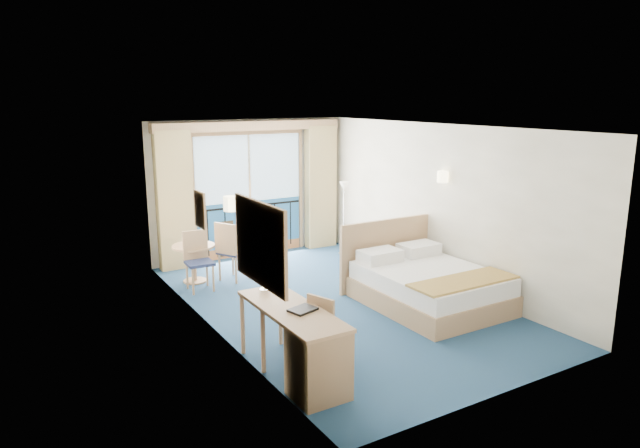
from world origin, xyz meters
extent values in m
plane|color=navy|center=(0.00, 0.00, 0.00)|extent=(6.50, 6.50, 0.00)
cube|color=beige|center=(0.00, 3.26, 1.35)|extent=(4.00, 0.02, 2.70)
cube|color=beige|center=(0.00, -3.26, 1.35)|extent=(4.00, 0.02, 2.70)
cube|color=beige|center=(-2.01, 0.00, 1.35)|extent=(0.02, 6.50, 2.70)
cube|color=beige|center=(2.01, 0.00, 1.35)|extent=(0.02, 6.50, 2.70)
cube|color=white|center=(0.00, 0.00, 2.71)|extent=(4.00, 6.50, 0.02)
cube|color=navy|center=(0.00, 3.22, 0.56)|extent=(2.20, 0.02, 1.08)
cube|color=#ABC9E0|center=(0.00, 3.22, 1.76)|extent=(2.20, 0.02, 1.32)
cube|color=#94572E|center=(0.00, 3.22, 0.10)|extent=(2.20, 0.02, 0.20)
cube|color=black|center=(0.00, 3.22, 1.00)|extent=(2.20, 0.02, 0.04)
cube|color=tan|center=(0.00, 3.21, 2.46)|extent=(2.36, 0.03, 0.12)
cube|color=tan|center=(-1.15, 3.21, 1.20)|extent=(0.06, 0.03, 2.40)
cube|color=tan|center=(1.15, 3.21, 1.20)|extent=(0.06, 0.03, 2.40)
cube|color=silver|center=(0.00, 3.21, 1.20)|extent=(0.05, 0.02, 2.40)
cube|color=#3D2D1C|center=(0.35, 3.21, 0.40)|extent=(0.35, 0.02, 0.70)
cube|color=#3D2D1C|center=(-0.55, 3.21, 0.40)|extent=(0.35, 0.02, 0.70)
cube|color=#3D2D1C|center=(-0.05, 3.21, 0.30)|extent=(0.30, 0.02, 0.45)
cube|color=black|center=(-0.90, 3.22, 0.55)|extent=(0.02, 0.01, 0.90)
cube|color=black|center=(-0.54, 3.22, 0.55)|extent=(0.02, 0.01, 0.90)
cube|color=black|center=(-0.18, 3.22, 0.55)|extent=(0.03, 0.01, 0.90)
cube|color=black|center=(0.18, 3.22, 0.55)|extent=(0.03, 0.01, 0.90)
cube|color=black|center=(0.54, 3.22, 0.55)|extent=(0.02, 0.01, 0.90)
cube|color=black|center=(0.90, 3.22, 0.55)|extent=(0.02, 0.01, 0.90)
cube|color=tan|center=(-1.55, 3.07, 1.28)|extent=(0.65, 0.22, 2.55)
cube|color=tan|center=(1.55, 3.07, 1.28)|extent=(0.65, 0.22, 2.55)
cube|color=tan|center=(0.00, 3.10, 2.58)|extent=(3.80, 0.25, 0.18)
cube|color=tan|center=(-1.98, -1.50, 1.55)|extent=(0.04, 1.25, 0.95)
cube|color=silver|center=(-1.95, -1.50, 1.55)|extent=(0.01, 1.12, 0.82)
cube|color=tan|center=(-1.98, 0.45, 1.60)|extent=(0.03, 0.42, 0.52)
cube|color=gray|center=(-1.96, 0.45, 1.60)|extent=(0.01, 0.34, 0.44)
cylinder|color=#FFEDB2|center=(-1.94, -0.60, 1.85)|extent=(0.18, 0.18, 0.18)
cylinder|color=#FFEDB2|center=(1.94, -0.15, 1.85)|extent=(0.18, 0.18, 0.18)
cube|color=tan|center=(1.14, -0.84, 0.16)|extent=(1.67, 2.09, 0.31)
cube|color=white|center=(1.14, -0.84, 0.44)|extent=(1.61, 2.03, 0.26)
cube|color=#B38745|center=(1.14, -1.52, 0.59)|extent=(1.65, 0.57, 0.03)
cube|color=white|center=(0.75, -0.09, 0.67)|extent=(0.65, 0.42, 0.19)
cube|color=white|center=(1.54, -0.09, 0.67)|extent=(0.65, 0.42, 0.19)
cube|color=tan|center=(1.14, 0.25, 0.57)|extent=(1.83, 0.06, 1.15)
cube|color=#A58657|center=(1.75, 0.82, 0.30)|extent=(0.46, 0.44, 0.61)
cube|color=silver|center=(1.73, 0.79, 0.65)|extent=(0.23, 0.19, 0.09)
imported|color=#4C535C|center=(1.65, 1.67, 0.31)|extent=(0.93, 0.94, 0.62)
cylinder|color=silver|center=(1.61, 2.27, 0.01)|extent=(0.21, 0.21, 0.03)
cylinder|color=silver|center=(1.61, 2.27, 0.70)|extent=(0.02, 0.02, 1.40)
cone|color=#EBE4C7|center=(1.61, 2.27, 1.40)|extent=(0.19, 0.19, 0.17)
cube|color=tan|center=(-1.70, -1.70, 0.78)|extent=(0.59, 1.72, 0.04)
cube|color=#A58657|center=(-1.70, -2.29, 0.38)|extent=(0.56, 0.51, 0.76)
cylinder|color=tan|center=(-1.96, -1.49, 0.38)|extent=(0.05, 0.05, 0.76)
cylinder|color=tan|center=(-1.43, -1.49, 0.38)|extent=(0.05, 0.05, 0.76)
cylinder|color=tan|center=(-1.96, -0.90, 0.38)|extent=(0.05, 0.05, 0.76)
cylinder|color=tan|center=(-1.43, -0.90, 0.38)|extent=(0.05, 0.05, 0.76)
cube|color=#21294D|center=(-1.19, -1.71, 0.43)|extent=(0.49, 0.49, 0.05)
cube|color=tan|center=(-1.36, -1.77, 0.67)|extent=(0.17, 0.38, 0.46)
cylinder|color=tan|center=(-0.99, -1.81, 0.21)|extent=(0.03, 0.03, 0.41)
cylinder|color=tan|center=(-1.09, -1.51, 0.21)|extent=(0.03, 0.03, 0.41)
cylinder|color=tan|center=(-1.28, -1.91, 0.21)|extent=(0.03, 0.03, 0.41)
cylinder|color=tan|center=(-1.39, -1.62, 0.21)|extent=(0.03, 0.03, 0.41)
cube|color=black|center=(-1.62, -1.83, 0.82)|extent=(0.34, 0.29, 0.03)
cylinder|color=silver|center=(-1.72, -1.05, 0.84)|extent=(0.13, 0.13, 0.02)
cylinder|color=silver|center=(-1.72, -1.05, 1.04)|extent=(0.02, 0.02, 0.43)
cone|color=#EBE4C7|center=(-1.72, -1.05, 1.26)|extent=(0.12, 0.12, 0.11)
cylinder|color=tan|center=(-1.55, 2.13, 0.63)|extent=(0.72, 0.72, 0.04)
cylinder|color=tan|center=(-1.55, 2.13, 0.32)|extent=(0.07, 0.07, 0.63)
cylinder|color=tan|center=(-1.55, 2.13, 0.01)|extent=(0.40, 0.40, 0.03)
cube|color=#21294D|center=(-0.91, 1.90, 0.50)|extent=(0.60, 0.60, 0.05)
cube|color=tan|center=(-1.09, 1.80, 0.77)|extent=(0.25, 0.41, 0.53)
cylinder|color=tan|center=(-0.66, 1.83, 0.24)|extent=(0.04, 0.04, 0.48)
cylinder|color=tan|center=(-0.84, 2.14, 0.24)|extent=(0.04, 0.04, 0.48)
cylinder|color=tan|center=(-0.98, 1.65, 0.24)|extent=(0.04, 0.04, 0.48)
cylinder|color=tan|center=(-1.15, 1.97, 0.24)|extent=(0.04, 0.04, 0.48)
cube|color=#21294D|center=(-1.62, 1.65, 0.47)|extent=(0.44, 0.44, 0.05)
cube|color=tan|center=(-1.61, 1.85, 0.73)|extent=(0.42, 0.06, 0.50)
cylinder|color=tan|center=(-1.79, 1.49, 0.22)|extent=(0.04, 0.04, 0.45)
cylinder|color=tan|center=(-1.46, 1.47, 0.22)|extent=(0.04, 0.04, 0.45)
cylinder|color=tan|center=(-1.78, 1.82, 0.22)|extent=(0.04, 0.04, 0.45)
cylinder|color=tan|center=(-1.44, 1.81, 0.22)|extent=(0.04, 0.04, 0.45)
camera|label=1|loc=(-4.52, -7.04, 3.14)|focal=32.00mm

